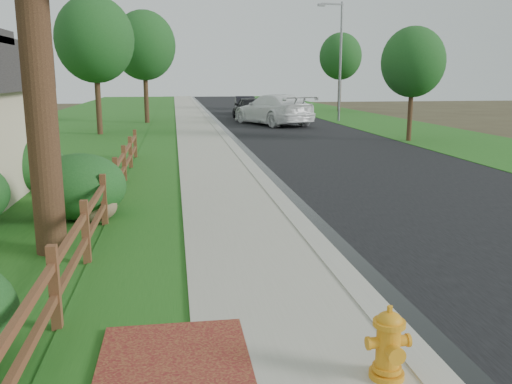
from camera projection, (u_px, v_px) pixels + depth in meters
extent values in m
plane|color=#372F1E|center=(353.00, 326.00, 6.73)|extent=(120.00, 120.00, 0.00)
cube|color=black|center=(263.00, 117.00, 41.25)|extent=(8.00, 90.00, 0.02)
cube|color=gray|center=(208.00, 117.00, 40.62)|extent=(0.40, 90.00, 0.12)
cube|color=black|center=(213.00, 118.00, 40.68)|extent=(0.50, 90.00, 0.00)
cube|color=#A19D8C|center=(190.00, 118.00, 40.44)|extent=(2.20, 90.00, 0.10)
cube|color=#1F5518|center=(165.00, 118.00, 40.16)|extent=(1.60, 90.00, 0.06)
cube|color=#1F5518|center=(92.00, 119.00, 39.41)|extent=(9.00, 90.00, 0.04)
cube|color=#1F5518|center=(350.00, 116.00, 42.25)|extent=(6.00, 90.00, 0.04)
cube|color=maroon|center=(174.00, 381.00, 5.43)|extent=(1.60, 2.40, 0.11)
cube|color=#50341A|center=(55.00, 289.00, 6.48)|extent=(0.12, 0.12, 1.10)
cube|color=#50341A|center=(86.00, 233.00, 8.80)|extent=(0.12, 0.12, 1.10)
cube|color=#50341A|center=(104.00, 201.00, 11.12)|extent=(0.12, 0.12, 1.10)
cube|color=#50341A|center=(116.00, 179.00, 13.44)|extent=(0.12, 0.12, 1.10)
cube|color=#50341A|center=(124.00, 164.00, 15.76)|extent=(0.12, 0.12, 1.10)
cube|color=#50341A|center=(130.00, 153.00, 18.08)|extent=(0.12, 0.12, 1.10)
cube|color=#50341A|center=(135.00, 144.00, 20.40)|extent=(0.12, 0.12, 1.10)
cube|color=#50341A|center=(30.00, 345.00, 5.34)|extent=(0.08, 2.35, 0.10)
cube|color=#50341A|center=(26.00, 307.00, 5.25)|extent=(0.08, 2.35, 0.10)
cube|color=#50341A|center=(73.00, 264.00, 7.66)|extent=(0.08, 2.35, 0.10)
cube|color=#50341A|center=(71.00, 237.00, 7.57)|extent=(0.08, 2.35, 0.10)
cube|color=#50341A|center=(96.00, 220.00, 9.98)|extent=(0.08, 2.35, 0.10)
cube|color=#50341A|center=(95.00, 199.00, 9.90)|extent=(0.08, 2.35, 0.10)
cube|color=#50341A|center=(111.00, 193.00, 12.30)|extent=(0.08, 2.35, 0.10)
cube|color=#50341A|center=(110.00, 176.00, 12.22)|extent=(0.08, 2.35, 0.10)
cube|color=#50341A|center=(121.00, 175.00, 14.62)|extent=(0.08, 2.35, 0.10)
cube|color=#50341A|center=(120.00, 160.00, 14.54)|extent=(0.08, 2.35, 0.10)
cube|color=#50341A|center=(128.00, 161.00, 16.94)|extent=(0.08, 2.35, 0.10)
cube|color=#50341A|center=(127.00, 149.00, 16.86)|extent=(0.08, 2.35, 0.10)
cube|color=#50341A|center=(133.00, 151.00, 19.26)|extent=(0.08, 2.35, 0.10)
cube|color=#50341A|center=(133.00, 140.00, 19.18)|extent=(0.08, 2.35, 0.10)
cylinder|color=#351F15|center=(40.00, 95.00, 8.91)|extent=(0.52, 0.52, 5.50)
cylinder|color=#C98D17|center=(386.00, 374.00, 5.41)|extent=(0.35, 0.35, 0.06)
cylinder|color=#C98D17|center=(388.00, 348.00, 5.35)|extent=(0.24, 0.24, 0.54)
cylinder|color=#C98D17|center=(387.00, 367.00, 5.39)|extent=(0.29, 0.29, 0.05)
cylinder|color=#C98D17|center=(389.00, 323.00, 5.29)|extent=(0.32, 0.32, 0.05)
ellipsoid|color=#C98D17|center=(389.00, 321.00, 5.29)|extent=(0.26, 0.26, 0.19)
cylinder|color=#C98D17|center=(390.00, 309.00, 5.26)|extent=(0.06, 0.06, 0.07)
cylinder|color=#C98D17|center=(394.00, 353.00, 5.19)|extent=(0.16, 0.13, 0.16)
cylinder|color=#C98D17|center=(371.00, 343.00, 5.31)|extent=(0.14, 0.13, 0.12)
cylinder|color=#C98D17|center=(405.00, 340.00, 5.36)|extent=(0.14, 0.13, 0.12)
imported|color=white|center=(273.00, 109.00, 34.64)|extent=(4.96, 7.21, 1.94)
imported|color=black|center=(250.00, 108.00, 39.05)|extent=(2.20, 4.94, 1.65)
imported|color=black|center=(245.00, 105.00, 44.31)|extent=(1.77, 4.51, 1.46)
cylinder|color=gray|center=(340.00, 63.00, 36.71)|extent=(0.16, 0.16, 7.92)
cube|color=gray|center=(333.00, 4.00, 35.72)|extent=(1.58, 0.33, 0.11)
cube|color=gray|center=(321.00, 5.00, 35.52)|extent=(0.51, 0.26, 0.16)
ellipsoid|color=brown|center=(92.00, 206.00, 11.47)|extent=(1.10, 0.85, 0.70)
ellipsoid|color=#184419|center=(80.00, 187.00, 11.70)|extent=(2.52, 2.52, 1.43)
ellipsoid|color=#184419|center=(27.00, 165.00, 14.76)|extent=(2.25, 2.25, 1.37)
cylinder|color=#351F15|center=(98.00, 94.00, 28.45)|extent=(0.30, 0.30, 4.31)
ellipsoid|color=#184419|center=(95.00, 39.00, 27.87)|extent=(4.03, 4.03, 4.43)
cylinder|color=#351F15|center=(410.00, 107.00, 25.67)|extent=(0.22, 0.22, 3.25)
ellipsoid|color=#184419|center=(413.00, 62.00, 25.24)|extent=(2.97, 2.97, 3.27)
cylinder|color=#351F15|center=(146.00, 90.00, 35.76)|extent=(0.30, 0.30, 4.41)
ellipsoid|color=#184419|center=(144.00, 45.00, 35.17)|extent=(4.07, 4.07, 4.48)
cylinder|color=#351F15|center=(340.00, 87.00, 48.30)|extent=(0.29, 0.29, 4.21)
ellipsoid|color=#184419|center=(341.00, 56.00, 47.73)|extent=(3.72, 3.72, 4.09)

